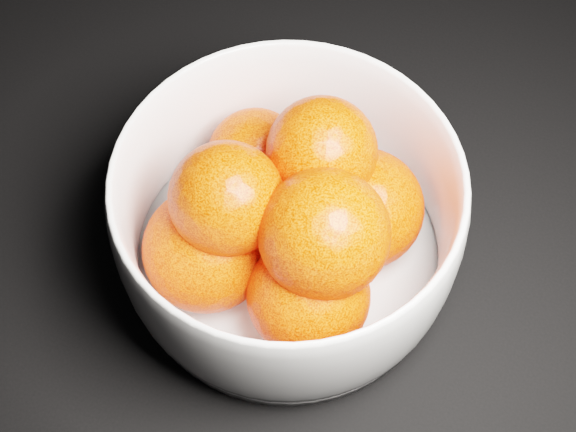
% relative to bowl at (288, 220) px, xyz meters
% --- Properties ---
extents(bowl, '(0.25, 0.25, 0.12)m').
position_rel_bowl_xyz_m(bowl, '(0.00, 0.00, 0.00)').
color(bowl, silver).
rests_on(bowl, ground).
extents(orange_pile, '(0.19, 0.18, 0.14)m').
position_rel_bowl_xyz_m(orange_pile, '(0.00, -0.01, 0.01)').
color(orange_pile, '#FF380A').
rests_on(orange_pile, bowl).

